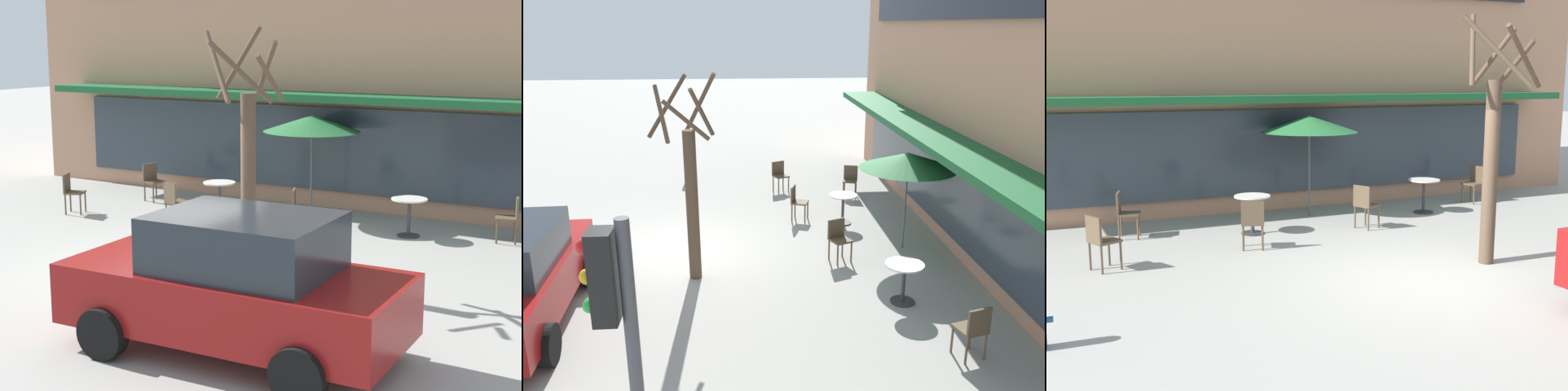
% 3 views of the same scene
% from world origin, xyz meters
% --- Properties ---
extents(ground_plane, '(80.00, 80.00, 0.00)m').
position_xyz_m(ground_plane, '(0.00, 0.00, 0.00)').
color(ground_plane, '#9E9B93').
extents(building_facade, '(16.89, 9.10, 7.60)m').
position_xyz_m(building_facade, '(0.00, 9.97, 3.80)').
color(building_facade, tan).
rests_on(building_facade, ground).
extents(cafe_table_near_wall, '(0.70, 0.70, 0.76)m').
position_xyz_m(cafe_table_near_wall, '(2.68, 4.24, 0.52)').
color(cafe_table_near_wall, '#333338').
rests_on(cafe_table_near_wall, ground).
extents(cafe_table_streetside, '(0.70, 0.70, 0.76)m').
position_xyz_m(cafe_table_streetside, '(-1.50, 3.91, 0.52)').
color(cafe_table_streetside, '#333338').
rests_on(cafe_table_streetside, ground).
extents(patio_umbrella_green_folded, '(2.10, 2.10, 2.20)m').
position_xyz_m(patio_umbrella_green_folded, '(0.19, 4.96, 2.02)').
color(patio_umbrella_green_folded, '#4C4C51').
rests_on(patio_umbrella_green_folded, ground).
extents(cafe_chair_0, '(0.49, 0.49, 0.89)m').
position_xyz_m(cafe_chair_0, '(4.50, 4.76, 0.53)').
color(cafe_chair_0, brown).
rests_on(cafe_chair_0, ground).
extents(cafe_chair_1, '(0.51, 0.51, 0.89)m').
position_xyz_m(cafe_chair_1, '(-1.89, 2.79, 0.53)').
color(cafe_chair_1, brown).
rests_on(cafe_chair_1, ground).
extents(cafe_chair_2, '(0.53, 0.53, 0.89)m').
position_xyz_m(cafe_chair_2, '(-4.50, 2.53, 0.53)').
color(cafe_chair_2, brown).
rests_on(cafe_chair_2, ground).
extents(cafe_chair_3, '(0.49, 0.49, 0.89)m').
position_xyz_m(cafe_chair_3, '(-3.82, 4.55, 0.53)').
color(cafe_chair_3, brown).
rests_on(cafe_chair_3, ground).
extents(cafe_chair_4, '(0.52, 0.52, 0.89)m').
position_xyz_m(cafe_chair_4, '(0.70, 3.40, 0.53)').
color(cafe_chair_4, brown).
rests_on(cafe_chair_4, ground).
extents(parked_sedan, '(4.26, 2.13, 1.76)m').
position_xyz_m(parked_sedan, '(2.89, -2.48, 0.88)').
color(parked_sedan, maroon).
rests_on(parked_sedan, ground).
extents(street_tree, '(1.40, 1.31, 4.01)m').
position_xyz_m(street_tree, '(1.32, 0.40, 1.83)').
color(street_tree, brown).
rests_on(street_tree, ground).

